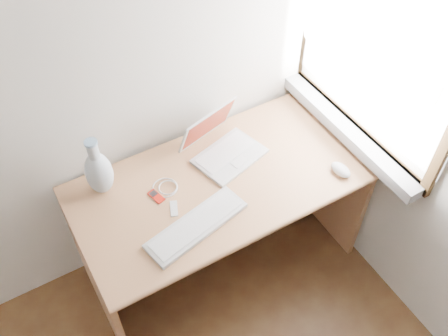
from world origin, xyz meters
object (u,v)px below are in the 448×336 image
desk (213,196)px  external_keyboard (196,225)px  laptop (225,144)px  vase (99,172)px

desk → external_keyboard: size_ratio=2.81×
laptop → external_keyboard: laptop is taller
laptop → vase: bearing=158.0°
laptop → external_keyboard: bearing=-151.0°
external_keyboard → laptop: bearing=31.9°
external_keyboard → vase: bearing=112.0°
external_keyboard → vase: size_ratio=1.57×
desk → laptop: laptop is taller
desk → laptop: bearing=29.9°
desk → vase: bearing=164.7°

